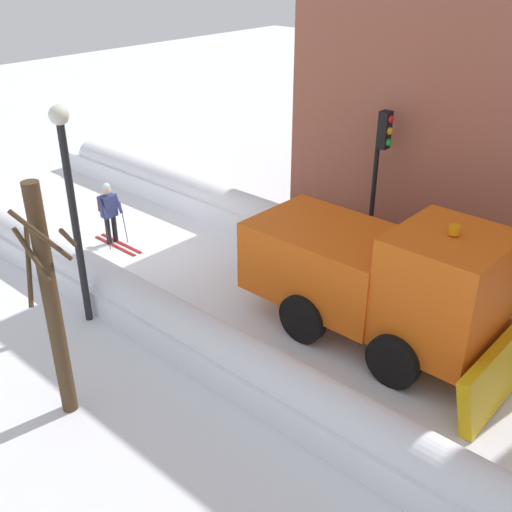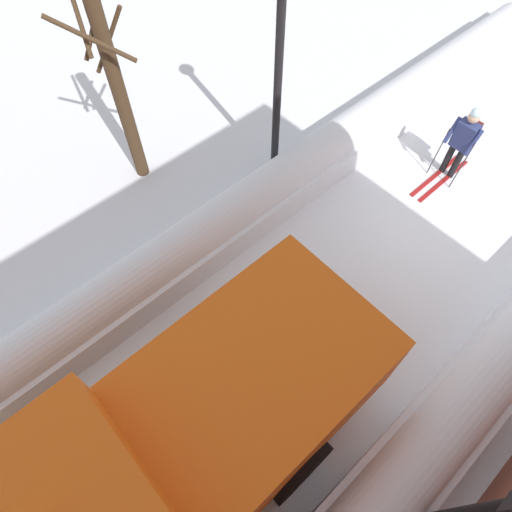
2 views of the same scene
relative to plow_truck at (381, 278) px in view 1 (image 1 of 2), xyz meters
The scene contains 7 objects.
snowbank_right 4.61m from the plow_truck, 47.27° to the left, with size 1.10×36.00×1.05m.
building_brick_near 7.44m from the plow_truck, behind, with size 7.05×8.94×9.41m.
plow_truck is the anchor object (origin of this frame).
skier 8.18m from the plow_truck, 82.83° to the right, with size 0.62×1.80×1.81m.
traffic_light_pole 3.59m from the plow_truck, 145.61° to the right, with size 0.28×0.42×4.14m.
street_lamp 6.66m from the plow_truck, 54.37° to the right, with size 0.40×0.40×4.90m.
bare_tree_near 6.49m from the plow_truck, 27.22° to the right, with size 1.23×1.32×4.45m.
Camera 1 is at (9.45, 12.13, 7.72)m, focal length 42.78 mm.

